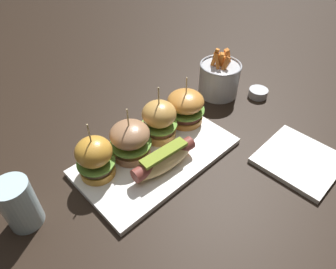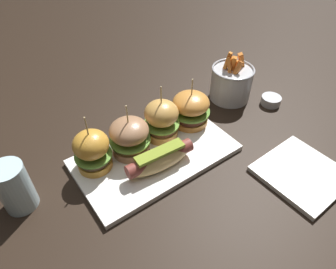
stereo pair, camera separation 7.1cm
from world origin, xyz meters
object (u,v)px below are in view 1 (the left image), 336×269
at_px(slider_center_right, 159,120).
at_px(water_glass, 19,204).
at_px(slider_far_right, 185,107).
at_px(hot_dog, 164,160).
at_px(slider_far_left, 95,158).
at_px(sauce_ramekin, 258,93).
at_px(platter_main, 157,156).
at_px(side_plate, 299,160).
at_px(slider_center_left, 130,140).
at_px(fries_bucket, 219,78).

relative_size(slider_center_right, water_glass, 1.31).
bearing_deg(slider_far_right, slider_center_right, 179.68).
bearing_deg(hot_dog, slider_far_right, 28.69).
relative_size(slider_far_left, slider_far_right, 1.08).
height_order(hot_dog, water_glass, water_glass).
distance_m(hot_dog, sauce_ramekin, 0.42).
relative_size(platter_main, sauce_ramekin, 6.63).
distance_m(slider_far_left, side_plate, 0.48).
xyz_separation_m(hot_dog, slider_center_left, (-0.03, 0.08, 0.02)).
xyz_separation_m(slider_center_right, water_glass, (-0.35, 0.01, -0.01)).
bearing_deg(fries_bucket, side_plate, -104.83).
relative_size(slider_center_right, sauce_ramekin, 2.57).
bearing_deg(platter_main, slider_far_left, 160.58).
xyz_separation_m(platter_main, water_glass, (-0.30, 0.05, 0.05)).
bearing_deg(slider_far_right, side_plate, -71.35).
bearing_deg(slider_center_left, slider_far_right, 0.56).
bearing_deg(fries_bucket, slider_center_left, -174.45).
xyz_separation_m(slider_center_right, side_plate, (0.19, -0.29, -0.06)).
height_order(platter_main, sauce_ramekin, sauce_ramekin).
height_order(slider_center_left, side_plate, slider_center_left).
distance_m(slider_center_left, fries_bucket, 0.37).
bearing_deg(slider_center_left, slider_center_right, 1.44).
height_order(side_plate, water_glass, water_glass).
bearing_deg(slider_center_left, platter_main, -43.88).
bearing_deg(slider_far_left, slider_far_right, -0.92).
bearing_deg(fries_bucket, platter_main, -166.70).
height_order(platter_main, hot_dog, hot_dog).
relative_size(platter_main, hot_dog, 2.30).
distance_m(slider_center_left, sauce_ramekin, 0.45).
xyz_separation_m(slider_center_right, slider_far_right, (0.09, -0.00, -0.01)).
relative_size(platter_main, fries_bucket, 2.59).
xyz_separation_m(platter_main, slider_far_right, (0.14, 0.04, 0.05)).
xyz_separation_m(fries_bucket, water_glass, (-0.62, -0.02, 0.00)).
relative_size(slider_center_right, side_plate, 0.85).
distance_m(platter_main, slider_center_right, 0.09).
bearing_deg(slider_center_left, hot_dog, -72.34).
height_order(platter_main, slider_far_right, slider_far_right).
distance_m(slider_center_right, water_glass, 0.35).
height_order(fries_bucket, side_plate, fries_bucket).
bearing_deg(hot_dog, slider_center_left, 107.66).
height_order(hot_dog, fries_bucket, fries_bucket).
bearing_deg(platter_main, slider_center_right, 41.09).
xyz_separation_m(slider_center_left, slider_center_right, (0.09, 0.00, 0.01)).
distance_m(platter_main, hot_dog, 0.06).
height_order(slider_far_right, fries_bucket, same).
distance_m(hot_dog, slider_far_left, 0.15).
bearing_deg(slider_center_right, slider_far_left, 178.78).
relative_size(hot_dog, slider_far_left, 1.15).
bearing_deg(platter_main, sauce_ramekin, -2.89).
distance_m(sauce_ramekin, side_plate, 0.27).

